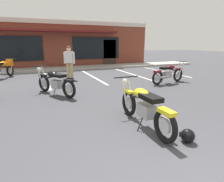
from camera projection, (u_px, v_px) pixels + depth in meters
ground_plane at (99, 105)px, 5.55m from camera, size 80.00×80.00×0.00m
sidewalk_kerb at (61, 69)px, 13.04m from camera, size 22.00×1.80×0.14m
brick_storefront_building at (54, 44)px, 15.97m from camera, size 14.91×6.21×3.46m
painted_stall_lines at (71, 78)px, 9.83m from camera, size 12.29×4.80×0.01m
motorcycle_foreground_classic at (144, 106)px, 3.99m from camera, size 0.66×2.11×0.98m
motorcycle_red_sportbike at (55, 82)px, 6.54m from camera, size 1.30×1.89×0.98m
motorcycle_black_cruiser at (169, 73)px, 8.48m from camera, size 2.09×0.84×0.98m
motorcycle_silver_naked at (3, 68)px, 9.70m from camera, size 1.12×1.99×0.98m
person_in_black_shirt at (69, 61)px, 9.36m from camera, size 0.54×0.44×1.68m
helmet_on_pavement at (188, 136)px, 3.40m from camera, size 0.26×0.26×0.26m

